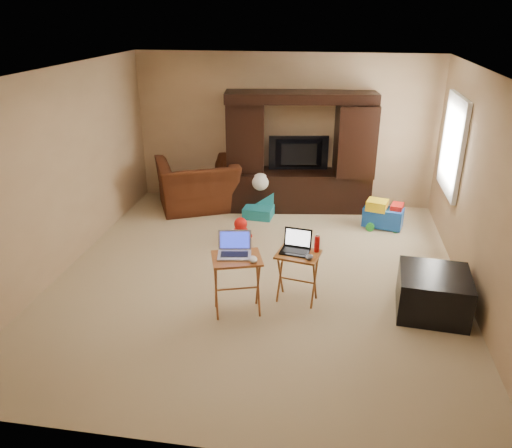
% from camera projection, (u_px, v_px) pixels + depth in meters
% --- Properties ---
extents(floor, '(5.50, 5.50, 0.00)m').
position_uv_depth(floor, '(258.00, 275.00, 6.35)').
color(floor, '#CEB48E').
rests_on(floor, ground).
extents(ceiling, '(5.50, 5.50, 0.00)m').
position_uv_depth(ceiling, '(259.00, 72.00, 5.36)').
color(ceiling, silver).
rests_on(ceiling, ground).
extents(wall_back, '(5.00, 0.00, 5.00)m').
position_uv_depth(wall_back, '(284.00, 130.00, 8.35)').
color(wall_back, tan).
rests_on(wall_back, ground).
extents(wall_front, '(5.00, 0.00, 5.00)m').
position_uv_depth(wall_front, '(197.00, 311.00, 3.36)').
color(wall_front, tan).
rests_on(wall_front, ground).
extents(wall_left, '(0.00, 5.50, 5.50)m').
position_uv_depth(wall_left, '(61.00, 172.00, 6.22)').
color(wall_left, tan).
rests_on(wall_left, ground).
extents(wall_right, '(0.00, 5.50, 5.50)m').
position_uv_depth(wall_right, '(483.00, 194.00, 5.49)').
color(wall_right, tan).
rests_on(wall_right, ground).
extents(window_pane, '(0.00, 1.20, 1.20)m').
position_uv_depth(window_pane, '(454.00, 145.00, 6.84)').
color(window_pane, white).
rests_on(window_pane, ground).
extents(window_frame, '(0.06, 1.14, 1.34)m').
position_uv_depth(window_frame, '(453.00, 145.00, 6.85)').
color(window_frame, white).
rests_on(window_frame, ground).
extents(entertainment_center, '(2.43, 0.90, 1.94)m').
position_uv_depth(entertainment_center, '(299.00, 152.00, 8.12)').
color(entertainment_center, black).
rests_on(entertainment_center, floor).
extents(television, '(0.99, 0.29, 0.57)m').
position_uv_depth(television, '(299.00, 154.00, 8.16)').
color(television, black).
rests_on(television, entertainment_center).
extents(recliner, '(1.62, 1.54, 0.83)m').
position_uv_depth(recliner, '(198.00, 185.00, 8.35)').
color(recliner, '#481F0F').
rests_on(recliner, floor).
extents(child_rocker, '(0.50, 0.56, 0.61)m').
position_uv_depth(child_rocker, '(259.00, 199.00, 8.04)').
color(child_rocker, '#17717E').
rests_on(child_rocker, floor).
extents(plush_toy, '(0.35, 0.29, 0.39)m').
position_uv_depth(plush_toy, '(241.00, 230.00, 7.17)').
color(plush_toy, red).
rests_on(plush_toy, floor).
extents(push_toy, '(0.69, 0.57, 0.45)m').
position_uv_depth(push_toy, '(383.00, 214.00, 7.66)').
color(push_toy, '#164FB4').
rests_on(push_toy, floor).
extents(ottoman, '(0.81, 0.81, 0.48)m').
position_uv_depth(ottoman, '(433.00, 293.00, 5.50)').
color(ottoman, black).
rests_on(ottoman, floor).
extents(tray_table_left, '(0.63, 0.56, 0.68)m').
position_uv_depth(tray_table_left, '(237.00, 285.00, 5.46)').
color(tray_table_left, '#A86028').
rests_on(tray_table_left, floor).
extents(tray_table_right, '(0.53, 0.46, 0.61)m').
position_uv_depth(tray_table_right, '(297.00, 277.00, 5.70)').
color(tray_table_right, '#945223').
rests_on(tray_table_right, floor).
extents(laptop_left, '(0.40, 0.34, 0.24)m').
position_uv_depth(laptop_left, '(234.00, 246.00, 5.31)').
color(laptop_left, '#A2A3A7').
rests_on(laptop_left, tray_table_left).
extents(laptop_right, '(0.36, 0.31, 0.24)m').
position_uv_depth(laptop_right, '(295.00, 243.00, 5.55)').
color(laptop_right, black).
rests_on(laptop_right, tray_table_right).
extents(mouse_left, '(0.13, 0.16, 0.06)m').
position_uv_depth(mouse_left, '(253.00, 259.00, 5.22)').
color(mouse_left, silver).
rests_on(mouse_left, tray_table_left).
extents(mouse_right, '(0.11, 0.14, 0.05)m').
position_uv_depth(mouse_right, '(309.00, 257.00, 5.44)').
color(mouse_right, '#3B3C40').
rests_on(mouse_right, tray_table_right).
extents(water_bottle, '(0.06, 0.06, 0.19)m').
position_uv_depth(water_bottle, '(317.00, 244.00, 5.58)').
color(water_bottle, red).
rests_on(water_bottle, tray_table_right).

